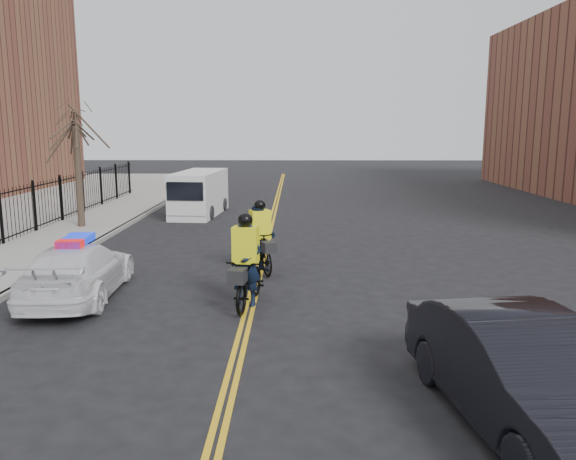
% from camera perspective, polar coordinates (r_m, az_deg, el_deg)
% --- Properties ---
extents(ground, '(120.00, 120.00, 0.00)m').
position_cam_1_polar(ground, '(12.96, -3.94, -7.98)').
color(ground, black).
rests_on(ground, ground).
extents(center_line_left, '(0.10, 60.00, 0.01)m').
position_cam_1_polar(center_line_left, '(20.69, -2.39, -0.99)').
color(center_line_left, yellow).
rests_on(center_line_left, ground).
extents(center_line_right, '(0.10, 60.00, 0.01)m').
position_cam_1_polar(center_line_right, '(20.69, -1.95, -0.99)').
color(center_line_right, yellow).
rests_on(center_line_right, ground).
extents(sidewalk, '(3.00, 60.00, 0.15)m').
position_cam_1_polar(sidewalk, '(22.34, -21.76, -0.70)').
color(sidewalk, gray).
rests_on(sidewalk, ground).
extents(curb, '(0.20, 60.00, 0.15)m').
position_cam_1_polar(curb, '(21.82, -18.11, -0.73)').
color(curb, gray).
rests_on(curb, ground).
extents(iron_fence, '(0.12, 28.00, 2.00)m').
position_cam_1_polar(iron_fence, '(22.82, -25.40, 1.61)').
color(iron_fence, black).
rests_on(iron_fence, ground).
extents(street_tree, '(3.20, 3.20, 4.80)m').
position_cam_1_polar(street_tree, '(23.88, -20.71, 8.40)').
color(street_tree, '#362820').
rests_on(street_tree, sidewalk).
extents(police_cruiser, '(2.18, 4.74, 1.50)m').
position_cam_1_polar(police_cruiser, '(14.48, -20.56, -3.87)').
color(police_cruiser, white).
rests_on(police_cruiser, ground).
extents(dark_sedan, '(2.33, 4.94, 1.57)m').
position_cam_1_polar(dark_sedan, '(8.47, 22.69, -13.32)').
color(dark_sedan, black).
rests_on(dark_sedan, ground).
extents(cargo_van, '(2.20, 5.02, 2.05)m').
position_cam_1_polar(cargo_van, '(26.82, -9.07, 3.64)').
color(cargo_van, white).
rests_on(cargo_van, ground).
extents(cyclist_near, '(1.10, 2.31, 2.18)m').
position_cam_1_polar(cyclist_near, '(13.00, -4.30, -4.44)').
color(cyclist_near, black).
rests_on(cyclist_near, ground).
extents(cyclist_far, '(1.32, 2.14, 2.09)m').
position_cam_1_polar(cyclist_far, '(15.95, -2.83, -1.40)').
color(cyclist_far, black).
rests_on(cyclist_far, ground).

